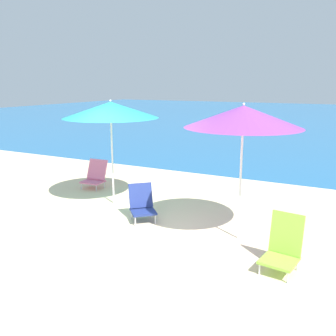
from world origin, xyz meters
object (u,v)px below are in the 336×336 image
at_px(beach_umbrella_purple, 243,117).
at_px(beach_chair_lime, 283,246).
at_px(beach_umbrella_teal, 111,110).
at_px(beach_chair_pink, 95,175).
at_px(beach_chair_navy, 142,203).

xyz_separation_m(beach_umbrella_purple, beach_chair_lime, (0.87, -0.75, -1.69)).
distance_m(beach_umbrella_teal, beach_umbrella_purple, 3.02).
relative_size(beach_chair_pink, beach_chair_navy, 0.99).
relative_size(beach_umbrella_teal, beach_chair_lime, 2.82).
distance_m(beach_umbrella_purple, beach_chair_lime, 2.04).
bearing_deg(beach_umbrella_teal, beach_chair_pink, 144.31).
height_order(beach_umbrella_purple, beach_chair_lime, beach_umbrella_purple).
bearing_deg(beach_chair_navy, beach_umbrella_teal, 109.09).
relative_size(beach_umbrella_teal, beach_chair_pink, 3.22).
distance_m(beach_umbrella_teal, beach_chair_navy, 2.08).
relative_size(beach_chair_navy, beach_chair_lime, 0.89).
xyz_separation_m(beach_umbrella_purple, beach_chair_navy, (-1.90, 0.01, -1.72)).
relative_size(beach_umbrella_purple, beach_chair_pink, 3.27).
bearing_deg(beach_chair_lime, beach_umbrella_teal, 168.52).
height_order(beach_chair_navy, beach_chair_lime, beach_chair_lime).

